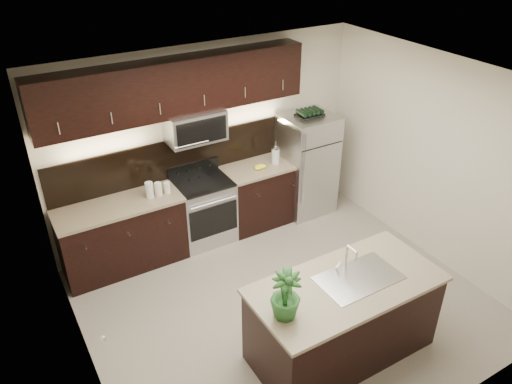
# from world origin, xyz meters

# --- Properties ---
(ground) EXTENTS (4.50, 4.50, 0.00)m
(ground) POSITION_xyz_m (0.00, 0.00, 0.00)
(ground) COLOR gray
(ground) RESTS_ON ground
(room_walls) EXTENTS (4.52, 4.02, 2.71)m
(room_walls) POSITION_xyz_m (-0.11, -0.04, 1.70)
(room_walls) COLOR beige
(room_walls) RESTS_ON ground
(counter_run) EXTENTS (3.51, 0.65, 0.94)m
(counter_run) POSITION_xyz_m (-0.46, 1.69, 0.47)
(counter_run) COLOR black
(counter_run) RESTS_ON ground
(upper_fixtures) EXTENTS (3.49, 0.40, 1.66)m
(upper_fixtures) POSITION_xyz_m (-0.43, 1.84, 2.14)
(upper_fixtures) COLOR black
(upper_fixtures) RESTS_ON counter_run
(island) EXTENTS (1.96, 0.96, 0.94)m
(island) POSITION_xyz_m (0.10, -0.93, 0.47)
(island) COLOR black
(island) RESTS_ON ground
(sink_faucet) EXTENTS (0.84, 0.50, 0.28)m
(sink_faucet) POSITION_xyz_m (0.25, -0.92, 0.96)
(sink_faucet) COLOR silver
(sink_faucet) RESTS_ON island
(refrigerator) EXTENTS (0.75, 0.68, 1.56)m
(refrigerator) POSITION_xyz_m (1.45, 1.63, 0.78)
(refrigerator) COLOR #B2B2B7
(refrigerator) RESTS_ON ground
(wine_rack) EXTENTS (0.38, 0.24, 0.09)m
(wine_rack) POSITION_xyz_m (1.45, 1.63, 1.60)
(wine_rack) COLOR black
(wine_rack) RESTS_ON refrigerator
(plant) EXTENTS (0.36, 0.36, 0.49)m
(plant) POSITION_xyz_m (-0.68, -0.99, 1.19)
(plant) COLOR #235722
(plant) RESTS_ON island
(canisters) EXTENTS (0.32, 0.10, 0.22)m
(canisters) POSITION_xyz_m (-0.91, 1.64, 1.04)
(canisters) COLOR silver
(canisters) RESTS_ON counter_run
(french_press) EXTENTS (0.12, 0.12, 0.34)m
(french_press) POSITION_xyz_m (0.89, 1.64, 1.07)
(french_press) COLOR silver
(french_press) RESTS_ON counter_run
(bananas) EXTENTS (0.19, 0.15, 0.06)m
(bananas) POSITION_xyz_m (0.56, 1.61, 0.97)
(bananas) COLOR yellow
(bananas) RESTS_ON counter_run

